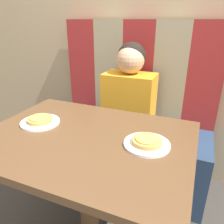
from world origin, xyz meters
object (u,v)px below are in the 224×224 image
at_px(pizza_right, 147,141).
at_px(person, 130,89).
at_px(plate_left, 40,122).
at_px(plate_right, 147,144).
at_px(pizza_left, 40,119).

bearing_deg(pizza_right, person, 114.56).
bearing_deg(person, plate_left, -114.56).
distance_m(person, plate_right, 0.70).
relative_size(person, pizza_left, 4.80).
bearing_deg(plate_left, pizza_left, -90.00).
height_order(person, plate_right, person).
relative_size(plate_left, pizza_left, 1.54).
bearing_deg(pizza_left, pizza_right, 0.00).
xyz_separation_m(plate_left, pizza_right, (0.58, -0.00, 0.02)).
xyz_separation_m(person, plate_left, (-0.29, -0.63, -0.04)).
relative_size(plate_right, pizza_left, 1.54).
xyz_separation_m(person, plate_right, (0.29, -0.63, -0.04)).
distance_m(person, plate_left, 0.70).
height_order(person, plate_left, person).
relative_size(plate_right, pizza_right, 1.54).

